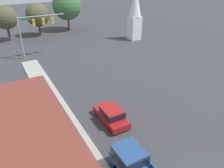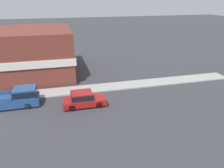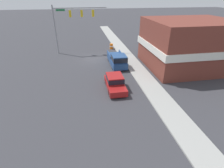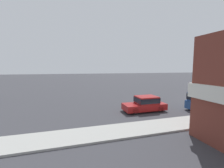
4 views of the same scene
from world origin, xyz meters
The scene contains 6 objects.
far_signal_assembly centered at (-3.57, 31.61, 5.24)m, with size 7.44×0.49×7.11m.
car_lead centered at (-1.64, 9.95, 0.80)m, with size 1.85×4.36×1.56m.
church_steeple centered at (16.30, 32.46, 5.47)m, with size 2.44×2.44×10.45m.
backdrop_tree_left_far centered at (-6.85, 43.98, 4.70)m, with size 4.64×4.64×7.04m.
backdrop_tree_left_mid centered at (-0.37, 45.02, 4.51)m, with size 4.97×4.97×7.01m.
backdrop_tree_center centered at (6.88, 46.70, 5.73)m, with size 6.70×6.70×9.08m.
Camera 1 is at (-9.95, -5.09, 13.24)m, focal length 35.00 mm.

